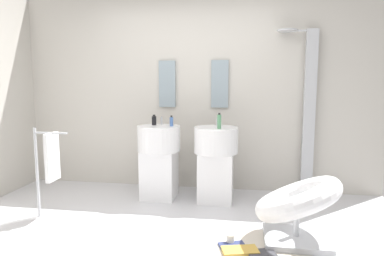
{
  "coord_description": "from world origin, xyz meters",
  "views": [
    {
      "loc": [
        0.7,
        -2.85,
        1.4
      ],
      "look_at": [
        0.15,
        0.55,
        0.95
      ],
      "focal_mm": 31.93,
      "sensor_mm": 36.0,
      "label": 1
    }
  ],
  "objects_px": {
    "soap_bottle_blue": "(171,121)",
    "coffee_mug": "(230,239)",
    "magazine_charcoal": "(262,255)",
    "magazine_ochre": "(240,251)",
    "lounge_chair": "(297,204)",
    "shower_column": "(308,110)",
    "soap_bottle_black": "(154,120)",
    "soap_bottle_green": "(219,122)",
    "pedestal_sink_left": "(159,158)",
    "pedestal_sink_right": "(216,160)",
    "magazine_navy": "(233,247)",
    "towel_rack": "(50,159)"
  },
  "relations": [
    {
      "from": "soap_bottle_blue",
      "to": "coffee_mug",
      "type": "bearing_deg",
      "value": -55.52
    },
    {
      "from": "magazine_charcoal",
      "to": "magazine_ochre",
      "type": "height_order",
      "value": "magazine_ochre"
    },
    {
      "from": "lounge_chair",
      "to": "coffee_mug",
      "type": "distance_m",
      "value": 0.66
    },
    {
      "from": "shower_column",
      "to": "lounge_chair",
      "type": "relative_size",
      "value": 2.03
    },
    {
      "from": "magazine_ochre",
      "to": "soap_bottle_blue",
      "type": "xyz_separation_m",
      "value": [
        -0.86,
        1.27,
        0.92
      ]
    },
    {
      "from": "soap_bottle_black",
      "to": "soap_bottle_green",
      "type": "height_order",
      "value": "soap_bottle_green"
    },
    {
      "from": "pedestal_sink_left",
      "to": "pedestal_sink_right",
      "type": "relative_size",
      "value": 1.0
    },
    {
      "from": "magazine_charcoal",
      "to": "magazine_navy",
      "type": "height_order",
      "value": "magazine_charcoal"
    },
    {
      "from": "towel_rack",
      "to": "magazine_ochre",
      "type": "height_order",
      "value": "towel_rack"
    },
    {
      "from": "coffee_mug",
      "to": "soap_bottle_black",
      "type": "bearing_deg",
      "value": 129.83
    },
    {
      "from": "pedestal_sink_left",
      "to": "lounge_chair",
      "type": "bearing_deg",
      "value": -32.88
    },
    {
      "from": "lounge_chair",
      "to": "magazine_charcoal",
      "type": "height_order",
      "value": "lounge_chair"
    },
    {
      "from": "shower_column",
      "to": "soap_bottle_black",
      "type": "relative_size",
      "value": 16.12
    },
    {
      "from": "lounge_chair",
      "to": "magazine_charcoal",
      "type": "distance_m",
      "value": 0.55
    },
    {
      "from": "pedestal_sink_left",
      "to": "soap_bottle_black",
      "type": "bearing_deg",
      "value": 130.59
    },
    {
      "from": "magazine_ochre",
      "to": "soap_bottle_green",
      "type": "height_order",
      "value": "soap_bottle_green"
    },
    {
      "from": "pedestal_sink_right",
      "to": "soap_bottle_blue",
      "type": "distance_m",
      "value": 0.7
    },
    {
      "from": "towel_rack",
      "to": "soap_bottle_green",
      "type": "distance_m",
      "value": 1.85
    },
    {
      "from": "magazine_ochre",
      "to": "soap_bottle_green",
      "type": "distance_m",
      "value": 1.5
    },
    {
      "from": "soap_bottle_black",
      "to": "magazine_ochre",
      "type": "bearing_deg",
      "value": -51.08
    },
    {
      "from": "coffee_mug",
      "to": "soap_bottle_blue",
      "type": "bearing_deg",
      "value": 124.48
    },
    {
      "from": "soap_bottle_black",
      "to": "soap_bottle_green",
      "type": "bearing_deg",
      "value": -16.02
    },
    {
      "from": "lounge_chair",
      "to": "pedestal_sink_right",
      "type": "bearing_deg",
      "value": 129.72
    },
    {
      "from": "towel_rack",
      "to": "magazine_charcoal",
      "type": "relative_size",
      "value": 4.19
    },
    {
      "from": "pedestal_sink_left",
      "to": "shower_column",
      "type": "bearing_deg",
      "value": 13.11
    },
    {
      "from": "magazine_ochre",
      "to": "soap_bottle_green",
      "type": "bearing_deg",
      "value": 88.13
    },
    {
      "from": "pedestal_sink_left",
      "to": "magazine_charcoal",
      "type": "height_order",
      "value": "pedestal_sink_left"
    },
    {
      "from": "soap_bottle_green",
      "to": "soap_bottle_blue",
      "type": "bearing_deg",
      "value": 165.99
    },
    {
      "from": "lounge_chair",
      "to": "soap_bottle_blue",
      "type": "relative_size",
      "value": 7.83
    },
    {
      "from": "shower_column",
      "to": "towel_rack",
      "type": "relative_size",
      "value": 2.16
    },
    {
      "from": "magazine_navy",
      "to": "soap_bottle_black",
      "type": "bearing_deg",
      "value": 108.51
    },
    {
      "from": "pedestal_sink_right",
      "to": "soap_bottle_green",
      "type": "bearing_deg",
      "value": -71.6
    },
    {
      "from": "magazine_charcoal",
      "to": "magazine_ochre",
      "type": "distance_m",
      "value": 0.18
    },
    {
      "from": "lounge_chair",
      "to": "soap_bottle_blue",
      "type": "xyz_separation_m",
      "value": [
        -1.34,
        0.98,
        0.6
      ]
    },
    {
      "from": "pedestal_sink_left",
      "to": "pedestal_sink_right",
      "type": "xyz_separation_m",
      "value": [
        0.69,
        0.0,
        0.0
      ]
    },
    {
      "from": "magazine_ochre",
      "to": "towel_rack",
      "type": "bearing_deg",
      "value": 151.07
    },
    {
      "from": "lounge_chair",
      "to": "soap_bottle_black",
      "type": "distance_m",
      "value": 2.0
    },
    {
      "from": "magazine_navy",
      "to": "soap_bottle_blue",
      "type": "bearing_deg",
      "value": 103.31
    },
    {
      "from": "soap_bottle_black",
      "to": "pedestal_sink_left",
      "type": "bearing_deg",
      "value": -49.41
    },
    {
      "from": "magazine_ochre",
      "to": "magazine_navy",
      "type": "distance_m",
      "value": 0.09
    },
    {
      "from": "pedestal_sink_left",
      "to": "soap_bottle_blue",
      "type": "height_order",
      "value": "soap_bottle_blue"
    },
    {
      "from": "pedestal_sink_right",
      "to": "magazine_navy",
      "type": "height_order",
      "value": "pedestal_sink_right"
    },
    {
      "from": "shower_column",
      "to": "soap_bottle_green",
      "type": "xyz_separation_m",
      "value": [
        -1.05,
        -0.56,
        -0.11
      ]
    },
    {
      "from": "pedestal_sink_left",
      "to": "magazine_navy",
      "type": "relative_size",
      "value": 4.45
    },
    {
      "from": "towel_rack",
      "to": "soap_bottle_green",
      "type": "height_order",
      "value": "soap_bottle_green"
    },
    {
      "from": "pedestal_sink_left",
      "to": "towel_rack",
      "type": "xyz_separation_m",
      "value": [
        -0.95,
        -0.79,
        0.13
      ]
    },
    {
      "from": "coffee_mug",
      "to": "soap_bottle_green",
      "type": "xyz_separation_m",
      "value": [
        -0.19,
        0.97,
        0.92
      ]
    },
    {
      "from": "soap_bottle_blue",
      "to": "soap_bottle_green",
      "type": "bearing_deg",
      "value": -14.01
    },
    {
      "from": "soap_bottle_green",
      "to": "pedestal_sink_left",
      "type": "bearing_deg",
      "value": 169.44
    },
    {
      "from": "soap_bottle_black",
      "to": "soap_bottle_blue",
      "type": "xyz_separation_m",
      "value": [
        0.24,
        -0.09,
        0.0
      ]
    }
  ]
}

